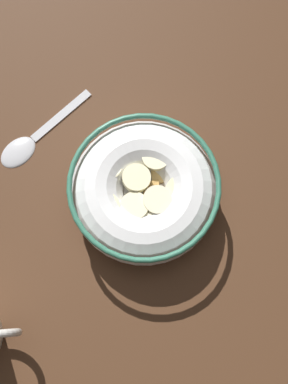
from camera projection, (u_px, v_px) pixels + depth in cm
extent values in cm
cube|color=#472B19|center=(144.00, 200.00, 62.09)|extent=(101.93, 101.93, 2.00)
cylinder|color=white|center=(144.00, 198.00, 60.83)|extent=(9.09, 9.09, 0.60)
torus|color=white|center=(144.00, 192.00, 58.16)|extent=(16.53, 16.53, 6.13)
torus|color=#337259|center=(144.00, 185.00, 55.48)|extent=(16.64, 16.64, 0.60)
cylinder|color=white|center=(144.00, 191.00, 57.96)|extent=(12.86, 12.86, 0.40)
cube|color=#B78947|center=(96.00, 182.00, 57.68)|extent=(2.63, 2.62, 0.95)
cube|color=#B78947|center=(163.00, 225.00, 56.23)|extent=(1.99, 1.94, 0.97)
cube|color=tan|center=(188.00, 176.00, 57.71)|extent=(2.46, 2.46, 0.83)
cube|color=#B78947|center=(132.00, 213.00, 56.70)|extent=(2.51, 2.52, 0.86)
cube|color=#AD7F42|center=(124.00, 167.00, 57.91)|extent=(2.62, 2.62, 0.94)
cube|color=tan|center=(160.00, 175.00, 57.88)|extent=(1.86, 1.95, 1.04)
cube|color=tan|center=(175.00, 197.00, 57.22)|extent=(2.12, 2.07, 0.97)
cube|color=tan|center=(174.00, 163.00, 57.96)|extent=(2.62, 2.61, 0.97)
cube|color=#AD7F42|center=(143.00, 143.00, 58.64)|extent=(2.61, 2.61, 0.94)
cube|color=#B78947|center=(152.00, 191.00, 57.37)|extent=(1.95, 1.86, 1.06)
cube|color=#AD7F42|center=(192.00, 196.00, 57.12)|extent=(2.46, 2.51, 1.06)
cube|color=#AD7F42|center=(98.00, 196.00, 57.17)|extent=(2.51, 2.54, 1.02)
cube|color=tan|center=(120.00, 227.00, 56.38)|extent=(1.91, 1.95, 0.93)
cube|color=#AD7F42|center=(124.00, 149.00, 58.37)|extent=(2.58, 2.58, 0.84)
cylinder|color=beige|center=(134.00, 206.00, 55.70)|extent=(4.37, 4.35, 1.10)
cylinder|color=beige|center=(180.00, 190.00, 56.14)|extent=(4.00, 3.97, 1.30)
cylinder|color=#F4EABC|center=(148.00, 228.00, 55.30)|extent=(3.26, 3.23, 1.23)
cylinder|color=beige|center=(137.00, 178.00, 56.42)|extent=(3.97, 3.98, 1.10)
cylinder|color=#F4EABC|center=(156.00, 156.00, 57.05)|extent=(4.14, 4.13, 0.92)
cylinder|color=beige|center=(108.00, 167.00, 56.99)|extent=(3.42, 3.45, 1.20)
cylinder|color=#F9EFC6|center=(157.00, 200.00, 55.68)|extent=(4.34, 4.30, 1.12)
cylinder|color=beige|center=(106.00, 207.00, 55.60)|extent=(4.42, 4.43, 0.85)
cylinder|color=#F4EABC|center=(132.00, 149.00, 57.66)|extent=(3.45, 3.51, 1.14)
ellipsoid|color=#B7B7BC|center=(17.00, 151.00, 62.14)|extent=(5.70, 5.45, 0.80)
cube|color=#B7B7BC|center=(61.00, 115.00, 63.53)|extent=(7.72, 6.43, 0.36)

